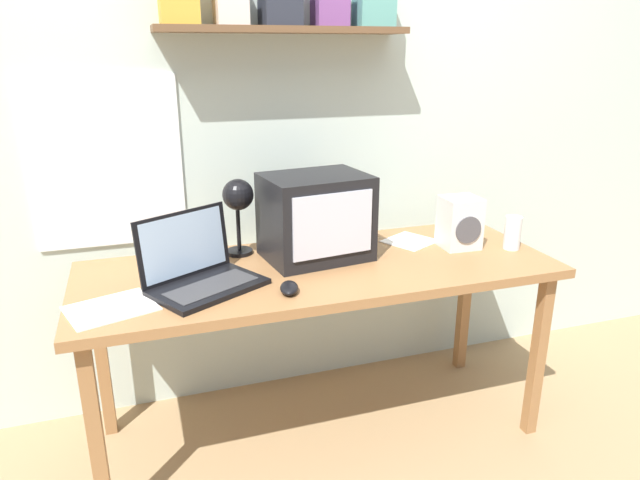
% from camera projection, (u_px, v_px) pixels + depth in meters
% --- Properties ---
extents(ground_plane, '(12.00, 12.00, 0.00)m').
position_uv_depth(ground_plane, '(320.00, 430.00, 2.35)').
color(ground_plane, '#A1825A').
extents(back_wall, '(5.60, 0.24, 2.60)m').
position_uv_depth(back_wall, '(284.00, 96.00, 2.33)').
color(back_wall, silver).
rests_on(back_wall, ground_plane).
extents(corner_desk, '(1.75, 0.66, 0.73)m').
position_uv_depth(corner_desk, '(320.00, 281.00, 2.13)').
color(corner_desk, '#996A3F').
rests_on(corner_desk, ground_plane).
extents(crt_monitor, '(0.41, 0.34, 0.32)m').
position_uv_depth(crt_monitor, '(316.00, 217.00, 2.15)').
color(crt_monitor, black).
rests_on(crt_monitor, corner_desk).
extents(laptop, '(0.44, 0.40, 0.25)m').
position_uv_depth(laptop, '(198.00, 268.00, 1.92)').
color(laptop, black).
rests_on(laptop, corner_desk).
extents(desk_lamp, '(0.12, 0.18, 0.31)m').
position_uv_depth(desk_lamp, '(238.00, 201.00, 2.11)').
color(desk_lamp, black).
rests_on(desk_lamp, corner_desk).
extents(juice_glass, '(0.07, 0.07, 0.13)m').
position_uv_depth(juice_glass, '(512.00, 234.00, 2.27)').
color(juice_glass, white).
rests_on(juice_glass, corner_desk).
extents(space_heater, '(0.15, 0.15, 0.21)m').
position_uv_depth(space_heater, '(460.00, 223.00, 2.28)').
color(space_heater, silver).
rests_on(space_heater, corner_desk).
extents(computer_mouse, '(0.09, 0.12, 0.03)m').
position_uv_depth(computer_mouse, '(289.00, 288.00, 1.88)').
color(computer_mouse, black).
rests_on(computer_mouse, corner_desk).
extents(printed_handout, '(0.30, 0.27, 0.00)m').
position_uv_depth(printed_handout, '(111.00, 308.00, 1.76)').
color(printed_handout, white).
rests_on(printed_handout, corner_desk).
extents(loose_paper_near_laptop, '(0.25, 0.25, 0.00)m').
position_uv_depth(loose_paper_near_laptop, '(410.00, 241.00, 2.37)').
color(loose_paper_near_laptop, white).
rests_on(loose_paper_near_laptop, corner_desk).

